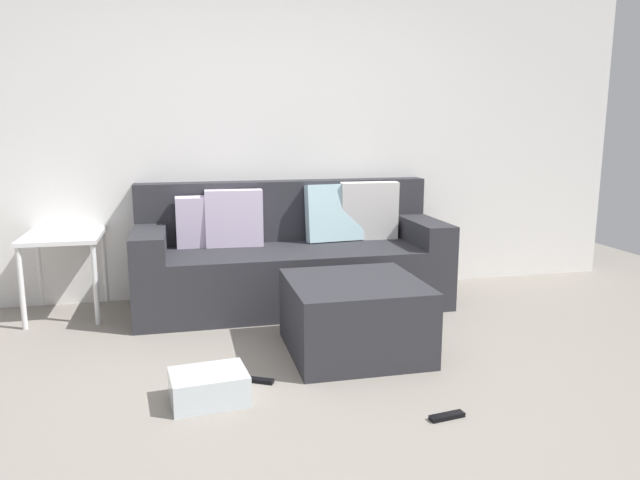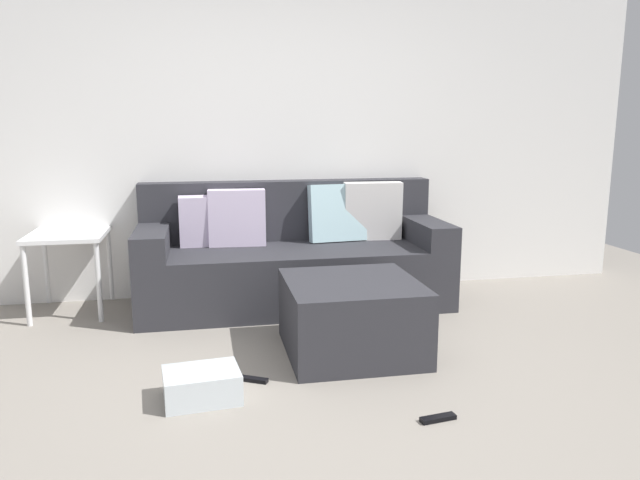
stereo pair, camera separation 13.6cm
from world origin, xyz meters
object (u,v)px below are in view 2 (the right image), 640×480
ottoman (352,317)px  storage_bin (202,385)px  couch_sectional (293,259)px  side_table (69,244)px  remote_near_ottoman (438,418)px  remote_by_storage_bin (253,379)px

ottoman → storage_bin: size_ratio=2.14×
couch_sectional → ottoman: bearing=-80.0°
couch_sectional → storage_bin: couch_sectional is taller
couch_sectional → side_table: (-1.64, 0.09, 0.17)m
storage_bin → remote_near_ottoman: (1.09, -0.44, -0.07)m
couch_sectional → remote_by_storage_bin: (-0.44, -1.40, -0.34)m
storage_bin → side_table: side_table is taller
storage_bin → remote_near_ottoman: size_ratio=2.13×
storage_bin → remote_near_ottoman: storage_bin is taller
remote_by_storage_bin → side_table: bearing=157.5°
storage_bin → remote_by_storage_bin: (0.27, 0.17, -0.07)m
remote_near_ottoman → remote_by_storage_bin: 1.02m
remote_by_storage_bin → ottoman: bearing=55.5°
couch_sectional → remote_near_ottoman: couch_sectional is taller
ottoman → remote_near_ottoman: size_ratio=4.55×
remote_near_ottoman → ottoman: bearing=93.1°
ottoman → side_table: 2.20m
storage_bin → side_table: (-0.93, 1.66, 0.44)m
ottoman → remote_by_storage_bin: (-0.63, -0.32, -0.21)m
couch_sectional → remote_by_storage_bin: size_ratio=13.62×
couch_sectional → ottoman: couch_sectional is taller
ottoman → remote_near_ottoman: bearing=-78.5°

